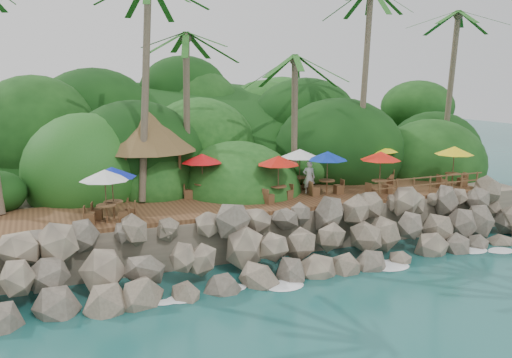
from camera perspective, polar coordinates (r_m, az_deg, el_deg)
name	(u,v)px	position (r m, az deg, el deg)	size (l,w,h in m)	color
ground	(309,282)	(23.52, 5.65, -10.77)	(140.00, 140.00, 0.00)	#19514F
land_base	(202,187)	(37.53, -5.79, -0.83)	(32.00, 25.20, 2.10)	gray
jungle_hill	(176,182)	(44.84, -8.50, -0.33)	(44.80, 28.00, 15.40)	#143811
seawall	(289,243)	(24.81, 3.53, -6.74)	(29.00, 4.00, 2.30)	gray
terrace	(256,202)	(28.05, 0.00, -2.41)	(26.00, 5.00, 0.20)	brown
jungle_foliage	(206,205)	(36.82, -5.32, -2.73)	(44.00, 16.00, 12.00)	#143811
foam_line	(306,278)	(23.76, 5.30, -10.46)	(25.20, 0.80, 0.06)	white
palms	(255,8)	(30.42, -0.06, 17.67)	(33.42, 7.47, 12.79)	brown
palapa	(147,130)	(29.35, -11.52, 5.08)	(5.32, 5.32, 4.60)	brown
dining_clusters	(292,161)	(28.18, 3.87, 1.92)	(21.74, 5.19, 2.37)	brown
railing	(430,183)	(30.72, 17.99, -0.43)	(7.20, 0.10, 1.00)	brown
waiter	(309,177)	(29.40, 5.63, 0.17)	(0.66, 0.44, 1.82)	silver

